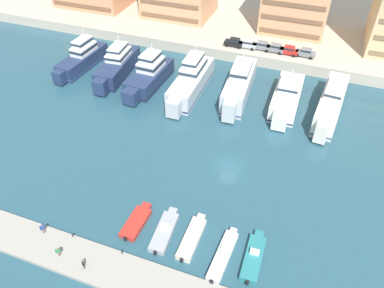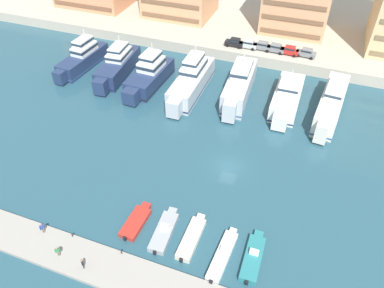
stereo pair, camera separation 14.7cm
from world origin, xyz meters
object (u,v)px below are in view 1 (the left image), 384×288
car_silver_left (247,44)px  car_grey_center_right (306,52)px  car_red_center (289,50)px  car_grey_center_left (275,48)px  yacht_silver_center (239,85)px  yacht_navy_far_left (82,58)px  yacht_navy_left (117,65)px  motorboat_cream_mid_left (192,238)px  pedestrian_near_edge (42,228)px  motorboat_white_center_left (223,255)px  car_grey_mid_left (262,46)px  pedestrian_mid_deck (58,251)px  car_black_far_left (234,42)px  yacht_navy_mid_left (149,75)px  motorboat_red_far_left (136,222)px  yacht_ivory_mid_right (331,103)px  motorboat_teal_center (254,257)px  yacht_silver_center_left (191,80)px  pedestrian_far_side (83,264)px  motorboat_grey_left (165,231)px  yacht_white_center_right (287,97)px

car_silver_left → car_grey_center_right: (12.44, 0.41, 0.00)m
car_red_center → car_grey_center_left: bearing=179.2°
yacht_silver_center → car_grey_center_right: yacht_silver_center is taller
yacht_navy_far_left → yacht_navy_left: bearing=-1.3°
yacht_silver_center → car_grey_center_left: yacht_silver_center is taller
motorboat_cream_mid_left → car_red_center: car_red_center is taller
yacht_silver_center → pedestrian_near_edge: 42.27m
yacht_navy_left → motorboat_cream_mid_left: yacht_navy_left is taller
yacht_navy_far_left → motorboat_white_center_left: size_ratio=1.99×
yacht_navy_left → car_grey_center_right: yacht_navy_left is taller
yacht_navy_far_left → motorboat_cream_mid_left: 49.68m
car_grey_mid_left → car_red_center: size_ratio=0.99×
pedestrian_mid_deck → car_black_far_left: bearing=84.3°
yacht_navy_left → motorboat_cream_mid_left: bearing=-48.9°
yacht_navy_left → car_grey_mid_left: bearing=32.5°
yacht_navy_mid_left → car_red_center: bearing=36.4°
car_silver_left → motorboat_red_far_left: bearing=-92.7°
motorboat_red_far_left → yacht_navy_far_left: bearing=131.6°
yacht_ivory_mid_right → motorboat_teal_center: 34.29m
yacht_navy_mid_left → yacht_silver_center_left: bearing=3.8°
car_black_far_left → pedestrian_far_side: 57.49m
motorboat_red_far_left → motorboat_grey_left: size_ratio=0.87×
yacht_navy_far_left → yacht_silver_center_left: 24.99m
motorboat_grey_left → car_black_far_left: size_ratio=1.78×
car_grey_mid_left → pedestrian_far_side: (-8.01, -57.92, -1.90)m
pedestrian_mid_deck → car_grey_center_right: bearing=70.0°
motorboat_teal_center → motorboat_white_center_left: bearing=-163.3°
yacht_white_center_right → motorboat_teal_center: 33.69m
motorboat_cream_mid_left → pedestrian_mid_deck: (-14.02, -8.02, 1.02)m
car_black_far_left → car_red_center: (11.86, 0.39, 0.00)m
yacht_navy_mid_left → yacht_silver_center: (17.72, 2.19, 0.24)m
motorboat_teal_center → pedestrian_far_side: size_ratio=4.73×
yacht_navy_far_left → car_silver_left: bearing=27.2°
yacht_navy_left → car_red_center: size_ratio=4.07×
motorboat_teal_center → motorboat_red_far_left: bearing=-179.4°
yacht_white_center_right → car_grey_mid_left: yacht_white_center_right is taller
yacht_navy_left → motorboat_teal_center: size_ratio=2.27×
pedestrian_far_side → yacht_silver_center: bearing=80.2°
motorboat_red_far_left → motorboat_white_center_left: (12.13, -0.87, 0.12)m
car_grey_center_right → pedestrian_near_edge: car_grey_center_right is taller
yacht_silver_center → motorboat_white_center_left: size_ratio=2.27×
car_grey_mid_left → car_grey_center_left: 2.84m
yacht_navy_far_left → motorboat_red_far_left: bearing=-48.4°
yacht_silver_center → car_grey_center_right: (10.11, 15.94, 0.86)m
motorboat_teal_center → pedestrian_mid_deck: (-21.92, -8.03, 1.01)m
motorboat_grey_left → motorboat_teal_center: bearing=1.2°
yacht_silver_center_left → yacht_silver_center: 9.20m
motorboat_cream_mid_left → pedestrian_far_side: pedestrian_far_side is taller
car_grey_mid_left → pedestrian_near_edge: bearing=-105.6°
motorboat_cream_mid_left → car_silver_left: car_silver_left is taller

